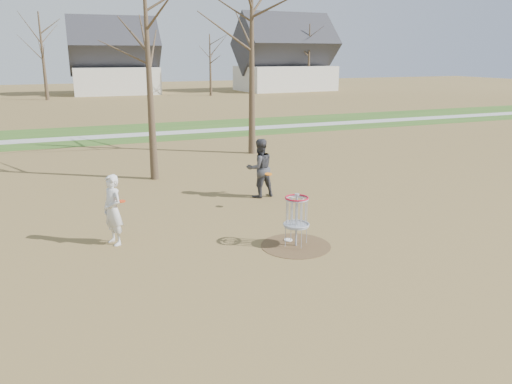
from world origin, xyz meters
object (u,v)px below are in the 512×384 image
Objects in this scene: player_throwing at (260,168)px; disc_grounded at (288,240)px; player_standing at (113,210)px; disc_golf_basket at (297,212)px.

player_throwing reaches higher than disc_grounded.
player_standing is at bearing 160.96° from disc_grounded.
player_standing is 8.34× the size of disc_grounded.
player_standing is at bearing 22.08° from player_throwing.
disc_golf_basket reaches higher than disc_grounded.
disc_grounded is at bearing 72.12° from player_throwing.
disc_golf_basket is at bearing 73.42° from player_throwing.
disc_golf_basket is (0.02, -0.41, 0.89)m from disc_grounded.
player_standing is 0.91× the size of player_throwing.
disc_golf_basket is (4.28, -1.88, -0.00)m from player_standing.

